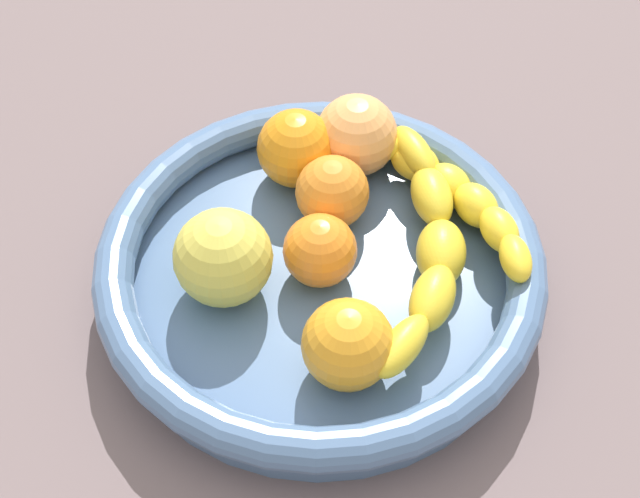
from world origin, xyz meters
The scene contains 10 objects.
kitchen_counter centered at (0.00, 0.00, 1.50)cm, with size 120.00×120.00×3.00cm, color #6A5A5C.
fruit_bowl centered at (0.00, 0.00, 5.84)cm, with size 34.37×34.37×5.50cm.
banana_draped_left centered at (7.31, -3.99, 7.93)cm, with size 16.47×19.94×4.46cm.
banana_draped_right centered at (11.74, 0.58, 7.97)cm, with size 9.16×22.81×4.64cm.
orange_front centered at (-3.06, -8.24, 8.64)cm, with size 6.49×6.49×6.49cm, color orange.
orange_mid_left centered at (3.99, 9.74, 8.66)cm, with size 6.51×6.51×6.51cm, color orange.
orange_mid_right centered at (0.24, 0.49, 8.22)cm, with size 5.64×5.64×5.64cm, color orange.
orange_rear centered at (3.95, 4.34, 8.34)cm, with size 5.89×5.89×5.89cm, color orange.
apple_yellow centered at (-6.70, 2.71, 9.09)cm, with size 7.39×7.39×7.39cm, color #D7CB4E.
peach_blush centered at (8.87, 8.19, 8.84)cm, with size 6.88×6.88×6.88cm, color #F8A75C.
Camera 1 is at (-22.38, -34.61, 59.90)cm, focal length 49.60 mm.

